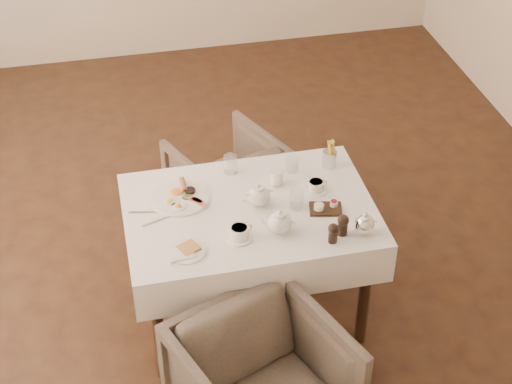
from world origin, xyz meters
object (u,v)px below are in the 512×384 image
object	(u,v)px
table	(250,226)
breakfast_plate	(180,197)
teapot_centre	(258,195)
armchair_far	(227,179)

from	to	relation	value
table	breakfast_plate	size ratio (longest dim) A/B	4.27
table	breakfast_plate	bearing A→B (deg)	155.11
table	breakfast_plate	xyz separation A→B (m)	(-0.33, 0.15, 0.13)
table	teapot_centre	size ratio (longest dim) A/B	7.72
breakfast_plate	teapot_centre	world-z (taller)	teapot_centre
armchair_far	teapot_centre	world-z (taller)	teapot_centre
breakfast_plate	teapot_centre	bearing A→B (deg)	4.34
table	teapot_centre	distance (m)	0.19
breakfast_plate	teapot_centre	size ratio (longest dim) A/B	1.81
breakfast_plate	teapot_centre	xyz separation A→B (m)	(0.39, -0.14, 0.06)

